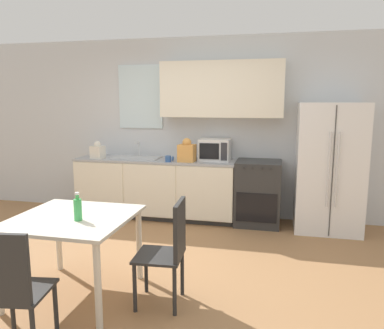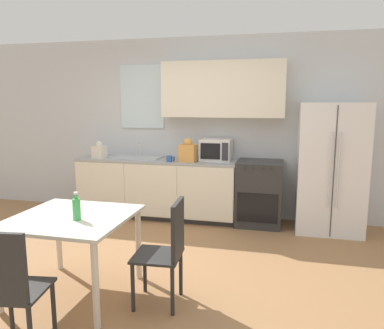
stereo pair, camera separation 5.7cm
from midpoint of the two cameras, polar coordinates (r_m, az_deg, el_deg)
The scene contains 14 objects.
ground_plane at distance 4.17m, azimuth -7.44°, elevation -15.37°, with size 12.00×12.00×0.00m, color #9E7047.
wall_back at distance 5.73m, azimuth 0.26°, elevation 6.68°, with size 12.00×0.38×2.70m.
kitchen_counter at distance 5.74m, azimuth -5.79°, elevation -3.55°, with size 2.44×0.62×0.90m.
oven_range at distance 5.45m, azimuth 9.71°, elevation -4.28°, with size 0.63×0.62×0.92m.
refrigerator at distance 5.36m, azimuth 19.89°, elevation -0.47°, with size 0.86×0.72×1.74m.
kitchen_sink at distance 5.78m, azimuth -8.90°, elevation 1.09°, with size 0.75×0.40×0.24m.
microwave at distance 5.50m, azimuth 3.23°, elevation 2.27°, with size 0.44×0.38×0.31m.
coffee_mug at distance 5.38m, azimuth -3.88°, elevation 0.88°, with size 0.12×0.09×0.09m.
grocery_bag_0 at distance 5.37m, azimuth -1.09°, elevation 2.00°, with size 0.25×0.21×0.34m.
grocery_bag_1 at distance 5.84m, azimuth -14.46°, elevation 1.99°, with size 0.21×0.19×0.27m.
dining_table at distance 3.55m, azimuth -18.06°, elevation -9.06°, with size 1.01×0.99×0.75m.
dining_chair_near at distance 2.91m, azimuth -26.40°, elevation -16.17°, with size 0.46×0.46×0.93m.
dining_chair_side at distance 3.27m, azimuth -3.87°, elevation -12.24°, with size 0.43×0.43×0.93m.
drink_bottle at distance 3.36m, azimuth -17.48°, elevation -6.47°, with size 0.07×0.07×0.25m.
Camera 1 is at (1.32, -3.54, 1.75)m, focal length 35.00 mm.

